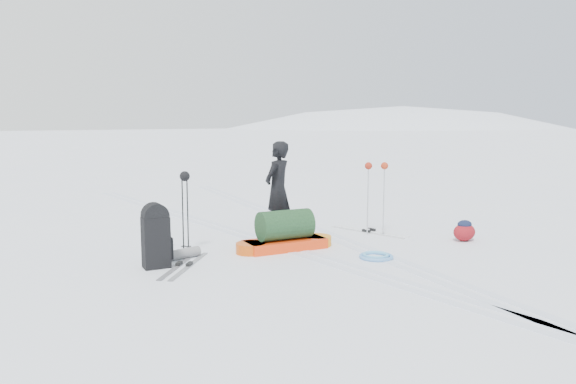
% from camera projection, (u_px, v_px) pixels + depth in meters
% --- Properties ---
extents(ground, '(200.00, 200.00, 0.00)m').
position_uv_depth(ground, '(294.00, 251.00, 9.29)').
color(ground, white).
rests_on(ground, ground).
extents(ski_tracks, '(3.38, 17.97, 0.01)m').
position_uv_depth(ski_tracks, '(296.00, 237.00, 10.34)').
color(ski_tracks, silver).
rests_on(ski_tracks, ground).
extents(skier, '(0.76, 0.67, 1.76)m').
position_uv_depth(skier, '(278.00, 189.00, 10.38)').
color(skier, black).
rests_on(skier, ground).
extents(pulk_sled, '(1.77, 0.70, 0.66)m').
position_uv_depth(pulk_sled, '(285.00, 234.00, 9.36)').
color(pulk_sled, red).
rests_on(pulk_sled, ground).
extents(expedition_rucksack, '(1.02, 0.56, 0.96)m').
position_uv_depth(expedition_rucksack, '(159.00, 237.00, 8.24)').
color(expedition_rucksack, black).
rests_on(expedition_rucksack, ground).
extents(ski_poles_black, '(0.17, 0.17, 1.33)m').
position_uv_depth(ski_poles_black, '(185.00, 186.00, 9.03)').
color(ski_poles_black, black).
rests_on(ski_poles_black, ground).
extents(ski_poles_silver, '(0.39, 0.30, 1.37)m').
position_uv_depth(ski_poles_silver, '(376.00, 174.00, 10.44)').
color(ski_poles_silver, '#B1B3B9').
rests_on(ski_poles_silver, ground).
extents(touring_skis_grey, '(1.24, 1.35, 0.06)m').
position_uv_depth(touring_skis_grey, '(184.00, 265.00, 8.32)').
color(touring_skis_grey, '#94989C').
rests_on(touring_skis_grey, ground).
extents(touring_skis_white, '(0.64, 1.68, 0.06)m').
position_uv_depth(touring_skis_white, '(369.00, 231.00, 10.80)').
color(touring_skis_white, '#B8BBBF').
rests_on(touring_skis_white, ground).
extents(rope_coil, '(0.59, 0.59, 0.06)m').
position_uv_depth(rope_coil, '(376.00, 256.00, 8.80)').
color(rope_coil, '#5997D8').
rests_on(rope_coil, ground).
extents(small_daypack, '(0.44, 0.33, 0.38)m').
position_uv_depth(small_daypack, '(464.00, 231.00, 10.01)').
color(small_daypack, maroon).
rests_on(small_daypack, ground).
extents(thermos_pair, '(0.25, 0.22, 0.29)m').
position_uv_depth(thermos_pair, '(166.00, 240.00, 9.45)').
color(thermos_pair, slate).
rests_on(thermos_pair, ground).
extents(stuff_sack, '(0.39, 0.32, 0.22)m').
position_uv_depth(stuff_sack, '(270.00, 243.00, 9.36)').
color(stuff_sack, black).
rests_on(stuff_sack, ground).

